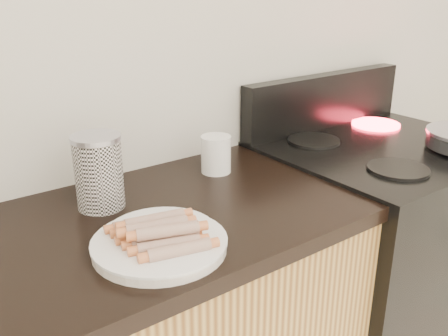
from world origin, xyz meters
TOP-DOWN VIEW (x-y plane):
  - wall_back at (0.00, 2.00)m, footprint 4.00×0.04m
  - stove at (0.78, 1.68)m, footprint 0.76×0.65m
  - stove_panel at (0.78, 1.96)m, footprint 0.76×0.06m
  - burner_near_left at (0.61, 1.51)m, footprint 0.18×0.18m
  - burner_far_left at (0.61, 1.84)m, footprint 0.18×0.18m
  - burner_far_right at (0.95, 1.84)m, footprint 0.18×0.18m
  - main_plate at (-0.17, 1.54)m, footprint 0.31×0.31m
  - side_plate at (-0.15, 1.59)m, footprint 0.33×0.33m
  - hotdog_pile at (-0.17, 1.54)m, footprint 0.13×0.21m
  - plain_sausages at (-0.15, 1.59)m, footprint 0.13×0.10m
  - canister at (-0.18, 1.82)m, footprint 0.12×0.12m
  - mug at (0.19, 1.84)m, footprint 0.09×0.09m

SIDE VIEW (x-z plane):
  - stove at x=0.78m, z-range 0.00..0.91m
  - side_plate at x=-0.15m, z-range 0.90..0.92m
  - main_plate at x=-0.17m, z-range 0.90..0.92m
  - burner_near_left at x=0.61m, z-range 0.91..0.92m
  - burner_far_left at x=0.61m, z-range 0.91..0.92m
  - burner_far_right at x=0.95m, z-range 0.91..0.92m
  - plain_sausages at x=-0.15m, z-range 0.92..0.94m
  - hotdog_pile at x=-0.17m, z-range 0.92..0.97m
  - mug at x=0.19m, z-range 0.90..1.01m
  - canister at x=-0.18m, z-range 0.90..1.09m
  - stove_panel at x=0.78m, z-range 0.91..1.11m
  - wall_back at x=0.00m, z-range 0.00..2.60m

